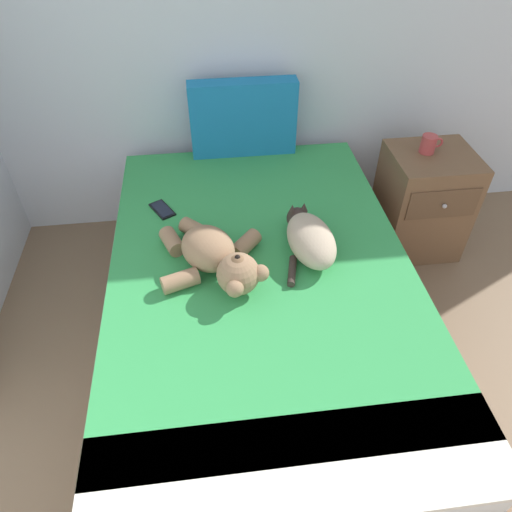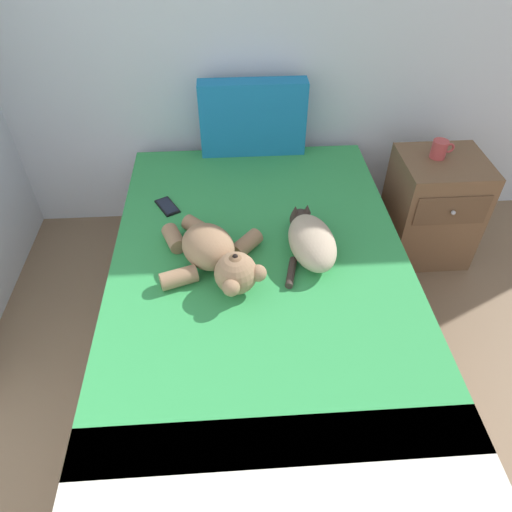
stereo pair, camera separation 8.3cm
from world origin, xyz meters
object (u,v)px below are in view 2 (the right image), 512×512
at_px(cat, 310,240).
at_px(nightstand, 432,208).
at_px(cell_phone, 167,206).
at_px(mug, 440,149).
at_px(teddy_bear, 216,255).
at_px(bed, 261,307).
at_px(patterned_cushion, 253,118).

height_order(cat, nightstand, cat).
relative_size(cell_phone, nightstand, 0.27).
bearing_deg(mug, teddy_bear, -149.91).
distance_m(bed, cell_phone, 0.67).
bearing_deg(mug, nightstand, -43.95).
bearing_deg(teddy_bear, bed, 2.45).
relative_size(cat, cell_phone, 2.64).
distance_m(bed, nightstand, 1.19).
bearing_deg(teddy_bear, cell_phone, 117.95).
bearing_deg(patterned_cushion, bed, -91.44).
distance_m(teddy_bear, cell_phone, 0.51).
bearing_deg(cat, mug, 38.16).
height_order(cat, cell_phone, cat).
height_order(cat, mug, mug).
height_order(patterned_cushion, cat, patterned_cushion).
bearing_deg(patterned_cushion, nightstand, -17.56).
bearing_deg(bed, nightstand, 31.91).
bearing_deg(cat, cell_phone, 149.77).
height_order(cat, teddy_bear, teddy_bear).
xyz_separation_m(patterned_cushion, nightstand, (0.99, -0.31, -0.42)).
distance_m(bed, teddy_bear, 0.39).
xyz_separation_m(cat, mug, (0.76, 0.60, 0.07)).
height_order(patterned_cushion, nightstand, patterned_cushion).
height_order(nightstand, mug, mug).
relative_size(bed, cell_phone, 12.34).
xyz_separation_m(bed, nightstand, (1.01, 0.63, 0.05)).
bearing_deg(bed, mug, 34.31).
distance_m(cat, teddy_bear, 0.41).
xyz_separation_m(patterned_cushion, cell_phone, (-0.45, -0.50, -0.20)).
distance_m(patterned_cushion, cell_phone, 0.70).
bearing_deg(nightstand, mug, 136.05).
bearing_deg(cell_phone, teddy_bear, -62.05).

